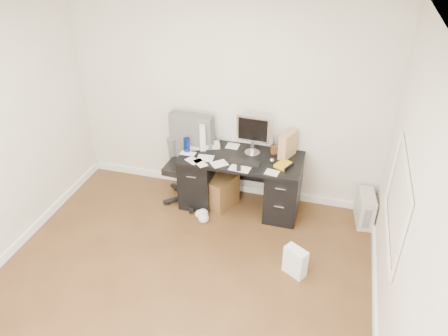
# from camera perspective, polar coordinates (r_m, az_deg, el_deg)

# --- Properties ---
(ground) EXTENTS (4.00, 4.00, 0.00)m
(ground) POSITION_cam_1_polar(r_m,az_deg,el_deg) (4.70, -6.65, -16.03)
(ground) COLOR #492D17
(ground) RESTS_ON ground
(room_shell) EXTENTS (4.02, 4.02, 2.71)m
(room_shell) POSITION_cam_1_polar(r_m,az_deg,el_deg) (3.65, -7.61, 1.85)
(room_shell) COLOR beige
(room_shell) RESTS_ON ground
(desk) EXTENTS (1.50, 0.70, 0.75)m
(desk) POSITION_cam_1_polar(r_m,az_deg,el_deg) (5.56, 2.19, -1.62)
(desk) COLOR black
(desk) RESTS_ON ground
(loose_papers) EXTENTS (1.10, 0.60, 0.00)m
(loose_papers) POSITION_cam_1_polar(r_m,az_deg,el_deg) (5.37, 0.06, 1.53)
(loose_papers) COLOR silver
(loose_papers) RESTS_ON desk
(lcd_monitor) EXTENTS (0.41, 0.25, 0.51)m
(lcd_monitor) POSITION_cam_1_polar(r_m,az_deg,el_deg) (5.32, 3.80, 4.31)
(lcd_monitor) COLOR #ADACB1
(lcd_monitor) RESTS_ON desk
(keyboard) EXTENTS (0.39, 0.15, 0.02)m
(keyboard) POSITION_cam_1_polar(r_m,az_deg,el_deg) (5.23, 2.63, 0.74)
(keyboard) COLOR black
(keyboard) RESTS_ON desk
(computer_mouse) EXTENTS (0.06, 0.06, 0.06)m
(computer_mouse) POSITION_cam_1_polar(r_m,az_deg,el_deg) (5.26, 6.27, 0.99)
(computer_mouse) COLOR #ADACB1
(computer_mouse) RESTS_ON desk
(travel_mug) EXTENTS (0.08, 0.08, 0.18)m
(travel_mug) POSITION_cam_1_polar(r_m,az_deg,el_deg) (5.46, -4.90, 3.04)
(travel_mug) COLOR navy
(travel_mug) RESTS_ON desk
(white_binder) EXTENTS (0.24, 0.33, 0.34)m
(white_binder) POSITION_cam_1_polar(r_m,az_deg,el_deg) (5.53, -2.89, 4.49)
(white_binder) COLOR silver
(white_binder) RESTS_ON desk
(magazine_file) EXTENTS (0.23, 0.31, 0.32)m
(magazine_file) POSITION_cam_1_polar(r_m,az_deg,el_deg) (5.35, 8.32, 3.01)
(magazine_file) COLOR #A67F50
(magazine_file) RESTS_ON desk
(pen_cup) EXTENTS (0.13, 0.13, 0.24)m
(pen_cup) POSITION_cam_1_polar(r_m,az_deg,el_deg) (5.42, 6.61, 3.08)
(pen_cup) COLOR brown
(pen_cup) RESTS_ON desk
(yellow_book) EXTENTS (0.22, 0.24, 0.03)m
(yellow_book) POSITION_cam_1_polar(r_m,az_deg,el_deg) (5.21, 7.79, 0.41)
(yellow_book) COLOR gold
(yellow_book) RESTS_ON desk
(paper_remote) EXTENTS (0.26, 0.22, 0.02)m
(paper_remote) POSITION_cam_1_polar(r_m,az_deg,el_deg) (5.14, 2.12, 0.08)
(paper_remote) COLOR silver
(paper_remote) RESTS_ON desk
(office_chair) EXTENTS (0.69, 0.69, 1.16)m
(office_chair) POSITION_cam_1_polar(r_m,az_deg,el_deg) (5.61, -4.83, 0.83)
(office_chair) COLOR #4D4F4D
(office_chair) RESTS_ON ground
(pc_tower) EXTENTS (0.24, 0.43, 0.41)m
(pc_tower) POSITION_cam_1_polar(r_m,az_deg,el_deg) (5.67, 17.94, -5.04)
(pc_tower) COLOR #A7A197
(pc_tower) RESTS_ON ground
(shopping_bag) EXTENTS (0.30, 0.28, 0.34)m
(shopping_bag) POSITION_cam_1_polar(r_m,az_deg,el_deg) (4.81, 9.29, -11.96)
(shopping_bag) COLOR white
(shopping_bag) RESTS_ON ground
(wicker_basket) EXTENTS (0.55, 0.55, 0.42)m
(wicker_basket) POSITION_cam_1_polar(r_m,az_deg,el_deg) (5.72, -0.88, -2.79)
(wicker_basket) COLOR #4D3617
(wicker_basket) RESTS_ON ground
(desk_printer) EXTENTS (0.35, 0.32, 0.17)m
(desk_printer) POSITION_cam_1_polar(r_m,az_deg,el_deg) (5.96, -1.24, -2.63)
(desk_printer) COLOR slate
(desk_printer) RESTS_ON ground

